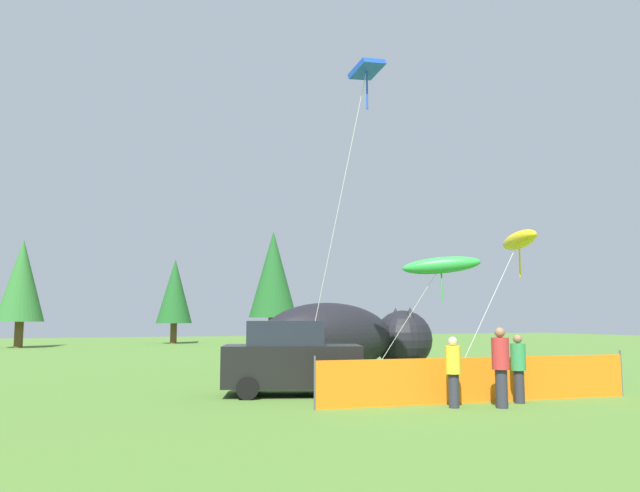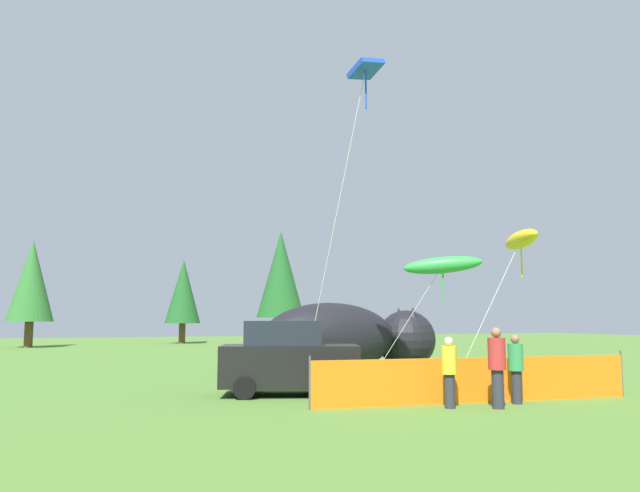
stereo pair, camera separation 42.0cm
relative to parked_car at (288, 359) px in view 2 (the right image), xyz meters
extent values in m
plane|color=#4C752D|center=(2.53, -0.58, -1.00)|extent=(120.00, 120.00, 0.00)
cube|color=black|center=(0.04, -0.01, -0.19)|extent=(4.19, 2.95, 1.13)
cube|color=#1E232D|center=(-0.14, 0.05, 0.72)|extent=(2.53, 2.26, 0.68)
cylinder|color=black|center=(1.45, 0.44, -0.70)|extent=(0.65, 0.44, 0.60)
cylinder|color=black|center=(0.87, -1.24, -0.70)|extent=(0.65, 0.44, 0.60)
cylinder|color=black|center=(-0.79, 1.21, -0.70)|extent=(0.65, 0.44, 0.60)
cylinder|color=black|center=(-1.37, -0.46, -0.70)|extent=(0.65, 0.44, 0.60)
cube|color=#1959A5|center=(4.24, -1.83, -0.53)|extent=(0.58, 0.58, 0.03)
cube|color=#1959A5|center=(3.99, -1.81, -0.29)|extent=(0.08, 0.51, 0.48)
cylinder|color=#A5A5AD|center=(4.49, -1.63, -0.77)|extent=(0.02, 0.02, 0.47)
cylinder|color=#A5A5AD|center=(4.44, -2.08, -0.77)|extent=(0.02, 0.02, 0.47)
cylinder|color=#A5A5AD|center=(4.03, -1.59, -0.77)|extent=(0.02, 0.02, 0.47)
cylinder|color=#A5A5AD|center=(3.99, -2.04, -0.77)|extent=(0.02, 0.02, 0.47)
ellipsoid|color=black|center=(3.83, 6.30, 0.37)|extent=(6.09, 3.48, 2.75)
ellipsoid|color=white|center=(3.83, 6.30, -0.25)|extent=(3.94, 2.53, 1.24)
sphere|color=black|center=(7.51, 6.78, 0.24)|extent=(2.48, 2.48, 2.48)
cone|color=black|center=(7.51, 7.40, 1.23)|extent=(0.69, 0.69, 0.74)
cone|color=black|center=(7.51, 6.16, 1.23)|extent=(0.69, 0.69, 0.74)
cube|color=orange|center=(3.99, -3.27, -0.44)|extent=(8.82, 0.83, 1.14)
cylinder|color=#4C4C51|center=(-0.42, -2.87, -0.38)|extent=(0.05, 0.05, 1.25)
cylinder|color=#4C4C51|center=(8.40, -3.66, -0.38)|extent=(0.05, 0.05, 1.25)
cylinder|color=#2D2D38|center=(4.79, -3.76, -0.60)|extent=(0.26, 0.26, 0.82)
cylinder|color=#338C4C|center=(4.79, -3.76, 0.15)|extent=(0.37, 0.37, 0.68)
sphere|color=#8C6647|center=(4.79, -3.76, 0.60)|extent=(0.22, 0.22, 0.22)
cylinder|color=#2D2D38|center=(3.83, -4.29, -0.55)|extent=(0.28, 0.28, 0.91)
cylinder|color=#B72D2D|center=(3.83, -4.29, 0.28)|extent=(0.42, 0.42, 0.76)
sphere|color=#8C6647|center=(3.83, -4.29, 0.79)|extent=(0.25, 0.25, 0.25)
cylinder|color=#2D2D38|center=(2.79, -3.82, -0.60)|extent=(0.25, 0.25, 0.80)
cylinder|color=yellow|center=(2.79, -3.82, 0.13)|extent=(0.37, 0.37, 0.67)
sphere|color=beige|center=(2.79, -3.82, 0.57)|extent=(0.22, 0.22, 0.22)
cylinder|color=silver|center=(5.78, 3.52, 1.02)|extent=(1.75, 2.23, 4.06)
ellipsoid|color=green|center=(6.64, 2.42, 3.04)|extent=(2.81, 2.03, 0.94)
cylinder|color=green|center=(6.64, 2.42, 2.34)|extent=(0.06, 0.06, 1.20)
cylinder|color=silver|center=(1.99, 1.48, 3.96)|extent=(1.17, 2.66, 9.93)
cube|color=blue|center=(2.56, 0.16, 8.92)|extent=(1.04, 1.07, 0.57)
cylinder|color=blue|center=(2.56, 0.16, 8.22)|extent=(0.06, 0.06, 1.20)
cylinder|color=silver|center=(7.63, 1.15, 1.43)|extent=(2.30, 0.87, 4.88)
ellipsoid|color=yellow|center=(8.76, 0.73, 3.86)|extent=(1.73, 3.04, 0.78)
cylinder|color=yellow|center=(8.76, 0.73, 3.16)|extent=(0.06, 0.06, 1.20)
cylinder|color=brown|center=(9.96, 32.21, 0.11)|extent=(0.71, 0.71, 2.23)
cone|color=#1E5623|center=(9.96, 32.21, 4.78)|extent=(3.92, 3.92, 7.12)
cylinder|color=brown|center=(-8.89, 34.55, -0.05)|extent=(0.61, 0.61, 1.91)
cone|color=#2D6B2D|center=(-8.89, 34.55, 3.97)|extent=(3.37, 3.37, 6.12)
cylinder|color=brown|center=(2.96, 38.26, -0.14)|extent=(0.56, 0.56, 1.74)
cone|color=#1E5623|center=(2.96, 38.26, 3.51)|extent=(3.06, 3.06, 5.56)
camera|label=1|loc=(-5.97, -16.68, 1.12)|focal=35.00mm
camera|label=2|loc=(-5.58, -16.84, 1.12)|focal=35.00mm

